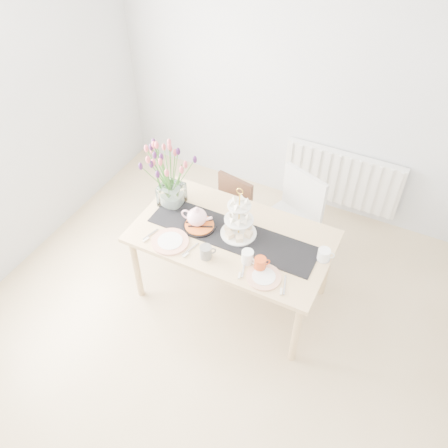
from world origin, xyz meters
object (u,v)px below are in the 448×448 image
at_px(cream_jug, 324,255).
at_px(tart_tin, 199,226).
at_px(chair_brown, 229,210).
at_px(mug_white, 247,257).
at_px(plate_left, 170,241).
at_px(chair_white, 293,213).
at_px(mug_grey, 206,252).
at_px(mug_orange, 260,264).
at_px(plate_right, 264,277).
at_px(tulip_vase, 169,167).
at_px(teapot, 197,217).
at_px(dining_table, 232,241).
at_px(cake_stand, 239,223).
at_px(radiator, 342,178).

relative_size(cream_jug, tart_tin, 0.36).
relative_size(chair_brown, cream_jug, 7.83).
relative_size(mug_white, plate_left, 0.37).
relative_size(chair_brown, chair_white, 0.82).
bearing_deg(mug_grey, cream_jug, -15.55).
distance_m(mug_orange, plate_right, 0.10).
distance_m(tart_tin, mug_grey, 0.33).
xyz_separation_m(tulip_vase, mug_white, (0.86, -0.32, -0.33)).
height_order(chair_white, plate_left, chair_white).
bearing_deg(mug_grey, plate_right, -39.46).
distance_m(teapot, mug_orange, 0.68).
relative_size(dining_table, plate_right, 6.13).
distance_m(cream_jug, mug_grey, 0.90).
xyz_separation_m(tulip_vase, cream_jug, (1.37, -0.04, -0.34)).
relative_size(cake_stand, mug_grey, 3.91).
distance_m(cream_jug, plate_left, 1.20).
relative_size(cream_jug, mug_white, 0.88).
height_order(dining_table, tulip_vase, tulip_vase).
bearing_deg(radiator, cake_stand, -107.82).
bearing_deg(tulip_vase, teapot, -23.00).
bearing_deg(cream_jug, plate_left, -175.58).
bearing_deg(plate_left, tart_tin, 63.34).
bearing_deg(mug_orange, tulip_vase, 117.75).
bearing_deg(chair_brown, plate_right, -39.88).
distance_m(radiator, mug_white, 1.77).
xyz_separation_m(teapot, plate_left, (-0.09, -0.27, -0.07)).
height_order(cake_stand, plate_right, cake_stand).
bearing_deg(teapot, radiator, 55.57).
xyz_separation_m(tulip_vase, teapot, (0.32, -0.14, -0.30)).
bearing_deg(teapot, cake_stand, 1.92).
bearing_deg(tulip_vase, radiator, 50.36).
bearing_deg(chair_white, cake_stand, -89.16).
height_order(chair_white, teapot, chair_white).
xyz_separation_m(mug_white, plate_right, (0.17, -0.09, -0.05)).
xyz_separation_m(tart_tin, mug_grey, (0.20, -0.26, 0.04)).
height_order(tart_tin, mug_grey, mug_grey).
xyz_separation_m(cream_jug, mug_white, (-0.51, -0.29, 0.01)).
bearing_deg(mug_grey, mug_orange, -30.14).
bearing_deg(dining_table, plate_right, -36.34).
relative_size(tulip_vase, mug_orange, 6.54).
relative_size(chair_brown, tart_tin, 2.84).
relative_size(radiator, teapot, 4.54).
relative_size(chair_brown, plate_right, 2.91).
relative_size(dining_table, mug_white, 14.55).
xyz_separation_m(cake_stand, plate_left, (-0.45, -0.32, -0.12)).
relative_size(dining_table, tulip_vase, 2.29).
relative_size(tulip_vase, plate_left, 2.36).
distance_m(chair_white, plate_left, 1.22).
distance_m(chair_brown, tart_tin, 0.69).
relative_size(teapot, tart_tin, 0.99).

